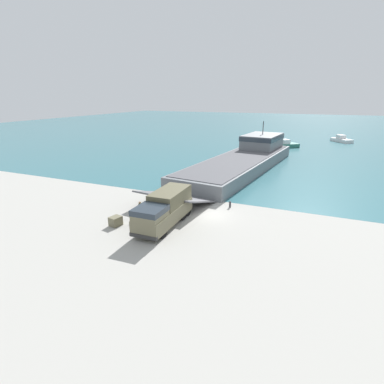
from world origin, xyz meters
The scene contains 9 objects.
ground_plane centered at (0.00, 0.00, 0.00)m, with size 240.00×240.00×0.00m, color #A8A59E.
water_surface centered at (0.00, 94.21, 0.00)m, with size 240.00×180.00×0.01m, color #336B75.
landing_craft centered at (-1.53, 22.59, 1.56)m, with size 12.09×38.60×6.82m.
military_truck centered at (-2.77, -4.02, 1.60)m, with size 2.62×7.67×3.01m.
soldier_on_ramp centered at (-5.71, -3.45, 0.98)m, with size 0.38×0.50×1.70m.
moored_boat_a centered at (14.58, 59.61, 0.58)m, with size 5.45×5.97×1.74m.
moored_boat_b centered at (2.47, 45.26, 0.61)m, with size 5.85×5.56×1.83m.
mooring_bollard centered at (1.49, 2.74, 0.38)m, with size 0.25×0.25×0.70m.
cargo_crate centered at (-6.84, -5.84, 0.43)m, with size 0.85×1.02×0.85m, color #6B664C.
Camera 1 is at (9.40, -26.24, 11.33)m, focal length 28.00 mm.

